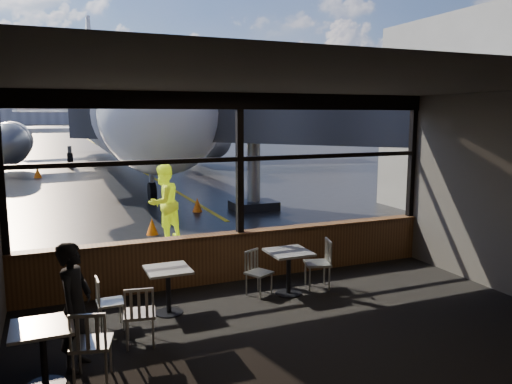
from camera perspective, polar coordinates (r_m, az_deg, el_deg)
ground_plane at (r=128.64m, az=-21.27°, el=6.80°), size 520.00×520.00×0.00m
carpet_floor at (r=7.14m, az=7.15°, el=-16.94°), size 8.00×6.00×0.01m
ceiling at (r=6.45m, az=7.75°, el=12.27°), size 8.00×6.00×0.04m
window_sill at (r=9.53m, az=-1.83°, el=-7.37°), size 8.00×0.28×0.90m
window_header at (r=9.16m, az=-1.92°, el=10.34°), size 8.00×0.18×0.30m
mullion_left at (r=8.64m, az=-27.21°, el=1.83°), size 0.12×0.12×2.60m
mullion_centre at (r=9.20m, az=-1.88°, el=3.16°), size 0.12×0.12×2.60m
mullion_right at (r=11.21m, az=17.40°, el=3.78°), size 0.12×0.12×2.60m
window_transom at (r=9.19m, az=-1.88°, el=3.78°), size 8.00×0.10×0.08m
airliner at (r=31.20m, az=-16.38°, el=13.40°), size 32.09×38.35×11.61m
jet_bridge at (r=15.66m, az=3.36°, el=5.89°), size 8.68×10.61×4.63m
cafe_table_near at (r=8.79m, az=3.74°, el=-9.19°), size 0.71×0.71×0.78m
cafe_table_mid at (r=8.08m, az=-9.98°, el=-11.10°), size 0.67×0.67×0.74m
cafe_table_left at (r=6.46m, az=-23.08°, el=-16.92°), size 0.68×0.68×0.75m
chair_near_e at (r=9.11m, az=7.03°, el=-8.16°), size 0.61×0.61×0.91m
chair_near_n at (r=8.71m, az=0.35°, el=-9.28°), size 0.59×0.59×0.80m
chair_mid_s at (r=7.11m, az=-13.16°, el=-13.46°), size 0.55×0.55×0.87m
chair_mid_w at (r=7.72m, az=-16.29°, el=-12.07°), size 0.44×0.44×0.79m
chair_left_s at (r=6.35m, az=-18.26°, el=-16.19°), size 0.61×0.61×0.93m
passenger at (r=6.60m, az=-19.99°, el=-12.18°), size 0.59×0.69×1.60m
ground_crew at (r=12.56m, az=-10.52°, el=-1.21°), size 1.17×1.12×1.90m
cone_nose at (r=16.25m, az=-6.73°, el=-1.47°), size 0.33×0.33×0.45m
cone_wing at (r=27.20m, az=-23.70°, el=2.06°), size 0.39×0.39×0.54m
hangar_mid at (r=193.60m, az=-21.87°, el=8.71°), size 38.00×15.00×10.00m
hangar_right at (r=197.01m, az=-3.89°, el=9.59°), size 50.00×20.00×12.00m
fuel_tank_c at (r=190.68m, az=-24.85°, el=7.94°), size 8.00×8.00×6.00m
treeline at (r=218.61m, az=-21.99°, el=8.90°), size 360.00×3.00×12.00m
cone_extra at (r=13.35m, az=-11.79°, el=-3.88°), size 0.31×0.31×0.44m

